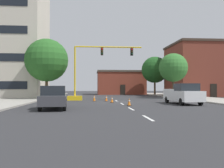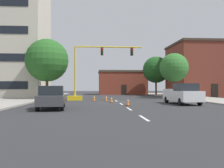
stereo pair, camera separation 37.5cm
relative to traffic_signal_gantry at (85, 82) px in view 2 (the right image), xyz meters
name	(u,v)px [view 2 (the right image)]	position (x,y,z in m)	size (l,w,h in m)	color
ground_plane	(118,102)	(3.86, -3.93, -2.26)	(160.00, 160.00, 0.00)	#2D2D30
sidewalk_left	(27,98)	(-8.21, 4.07, -2.19)	(6.00, 56.00, 0.14)	#9E998E
sidewalk_right	(194,98)	(15.92, 4.07, -2.19)	(6.00, 56.00, 0.14)	#9E998E
lane_stripe_seg_0	(144,118)	(3.86, -17.93, -2.26)	(0.16, 2.40, 0.01)	silver
lane_stripe_seg_1	(129,109)	(3.86, -12.43, -2.26)	(0.16, 2.40, 0.01)	silver
lane_stripe_seg_2	(121,104)	(3.86, -6.93, -2.26)	(0.16, 2.40, 0.01)	silver
lane_stripe_seg_3	(116,101)	(3.86, -1.43, -2.26)	(0.16, 2.40, 0.01)	silver
building_brick_center	(122,83)	(7.59, 25.07, 0.44)	(10.87, 7.86, 5.37)	brown
building_row_right	(201,70)	(20.51, 12.03, 2.50)	(10.45, 10.40, 9.51)	brown
traffic_signal_gantry	(85,82)	(0.00, 0.00, 0.00)	(9.38, 1.20, 6.83)	yellow
tree_left_near	(47,60)	(-5.05, 1.98, 2.94)	(5.66, 5.66, 8.04)	#4C3823
tree_right_mid	(174,68)	(13.02, 4.57, 2.29)	(4.26, 4.26, 6.70)	#4C3823
tree_right_far	(156,70)	(13.67, 17.65, 2.92)	(5.35, 5.35, 7.86)	#4C3823
pickup_truck_white	(182,94)	(9.70, -7.77, -1.29)	(2.24, 5.48, 1.99)	white
sedan_dark_gray_near_left	(52,97)	(-1.96, -12.18, -1.37)	(2.27, 4.66, 1.74)	#3D3D42
traffic_cone_roadside_a	(94,98)	(1.19, -2.22, -1.90)	(0.36, 0.36, 0.74)	black
traffic_cone_roadside_b	(128,102)	(4.18, -9.39, -1.92)	(0.36, 0.36, 0.70)	black
traffic_cone_roadside_c	(111,100)	(3.02, -5.10, -1.93)	(0.36, 0.36, 0.68)	black
traffic_cone_roadside_d	(106,98)	(2.59, -2.34, -1.92)	(0.36, 0.36, 0.70)	black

